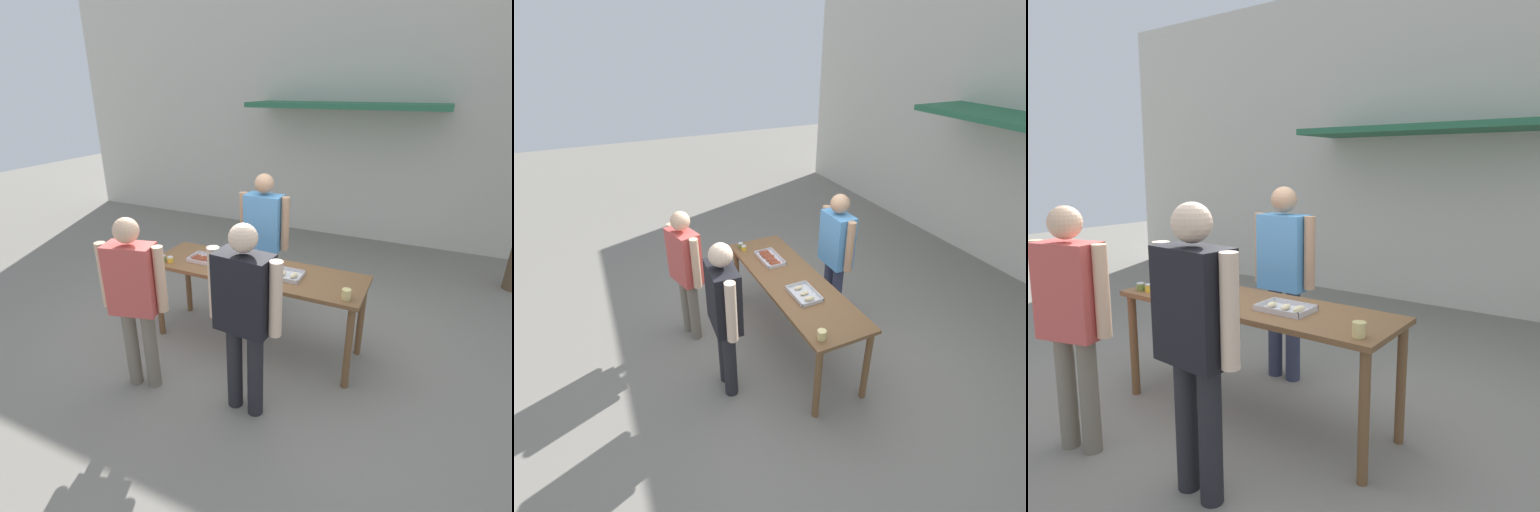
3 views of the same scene
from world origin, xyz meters
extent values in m
plane|color=gray|center=(0.00, 0.00, 0.00)|extent=(24.00, 24.00, 0.00)
cube|color=beige|center=(0.00, 4.00, 2.25)|extent=(12.00, 0.12, 4.50)
cube|color=#2D704C|center=(0.00, 3.45, 2.40)|extent=(3.20, 1.00, 0.08)
cube|color=brown|center=(0.00, 0.00, 0.90)|extent=(2.29, 0.71, 0.04)
cylinder|color=brown|center=(-1.08, -0.29, 0.44)|extent=(0.07, 0.07, 0.88)
cylinder|color=brown|center=(1.08, -0.29, 0.44)|extent=(0.07, 0.07, 0.88)
cylinder|color=brown|center=(-1.08, 0.29, 0.44)|extent=(0.07, 0.07, 0.88)
cylinder|color=brown|center=(1.08, 0.29, 0.44)|extent=(0.07, 0.07, 0.88)
cube|color=silver|center=(-0.55, -0.03, 0.92)|extent=(0.44, 0.24, 0.01)
cube|color=silver|center=(-0.55, -0.15, 0.95)|extent=(0.44, 0.01, 0.03)
cube|color=silver|center=(-0.55, 0.09, 0.95)|extent=(0.44, 0.01, 0.03)
cube|color=silver|center=(-0.77, -0.03, 0.95)|extent=(0.01, 0.24, 0.03)
cube|color=silver|center=(-0.34, -0.03, 0.95)|extent=(0.01, 0.24, 0.03)
cylinder|color=brown|center=(-0.73, -0.03, 0.94)|extent=(0.03, 0.12, 0.03)
cylinder|color=brown|center=(-0.70, -0.04, 0.94)|extent=(0.03, 0.13, 0.02)
cylinder|color=brown|center=(-0.66, -0.04, 0.94)|extent=(0.03, 0.13, 0.02)
cylinder|color=brown|center=(-0.62, -0.04, 0.94)|extent=(0.03, 0.13, 0.03)
cylinder|color=brown|center=(-0.59, -0.03, 0.94)|extent=(0.03, 0.14, 0.02)
cylinder|color=brown|center=(-0.55, -0.03, 0.94)|extent=(0.03, 0.11, 0.02)
cylinder|color=brown|center=(-0.51, -0.04, 0.94)|extent=(0.03, 0.12, 0.03)
cylinder|color=brown|center=(-0.48, -0.03, 0.94)|extent=(0.03, 0.11, 0.03)
cylinder|color=brown|center=(-0.44, -0.03, 0.94)|extent=(0.03, 0.12, 0.02)
cylinder|color=brown|center=(-0.41, -0.02, 0.94)|extent=(0.03, 0.12, 0.03)
cylinder|color=brown|center=(-0.37, -0.03, 0.94)|extent=(0.04, 0.13, 0.03)
cube|color=silver|center=(0.31, -0.03, 0.92)|extent=(0.39, 0.26, 0.01)
cube|color=silver|center=(0.31, -0.15, 0.95)|extent=(0.39, 0.01, 0.03)
cube|color=silver|center=(0.31, 0.10, 0.95)|extent=(0.39, 0.01, 0.03)
cube|color=silver|center=(0.12, -0.03, 0.95)|extent=(0.01, 0.26, 0.03)
cube|color=silver|center=(0.51, -0.03, 0.95)|extent=(0.01, 0.26, 0.03)
ellipsoid|color=beige|center=(0.20, -0.03, 0.95)|extent=(0.06, 0.10, 0.04)
ellipsoid|color=beige|center=(0.31, -0.03, 0.95)|extent=(0.06, 0.11, 0.04)
ellipsoid|color=beige|center=(0.43, -0.03, 0.95)|extent=(0.08, 0.12, 0.05)
cylinder|color=#567A38|center=(-1.01, -0.24, 0.95)|extent=(0.07, 0.07, 0.06)
cylinder|color=#B2B2B7|center=(-1.01, -0.24, 0.98)|extent=(0.06, 0.06, 0.01)
cylinder|color=gold|center=(-0.92, -0.23, 0.95)|extent=(0.07, 0.07, 0.06)
cylinder|color=#B2B2B7|center=(-0.92, -0.23, 0.98)|extent=(0.06, 0.06, 0.01)
cylinder|color=#DBC67A|center=(1.00, -0.23, 0.97)|extent=(0.08, 0.08, 0.10)
cylinder|color=#333851|center=(-0.34, 0.73, 0.42)|extent=(0.13, 0.13, 0.85)
cylinder|color=#333851|center=(-0.14, 0.73, 0.42)|extent=(0.13, 0.13, 0.85)
cube|color=#5193D1|center=(-0.24, 0.73, 1.18)|extent=(0.44, 0.24, 0.67)
sphere|color=tan|center=(-0.24, 0.73, 1.65)|extent=(0.23, 0.23, 0.23)
cylinder|color=tan|center=(-0.51, 0.73, 1.20)|extent=(0.10, 0.10, 0.64)
cylinder|color=tan|center=(0.03, 0.73, 1.20)|extent=(0.10, 0.10, 0.64)
cylinder|color=#756B5B|center=(-0.60, -1.04, 0.41)|extent=(0.13, 0.13, 0.81)
cylinder|color=#756B5B|center=(-0.79, -1.08, 0.41)|extent=(0.13, 0.13, 0.81)
cube|color=#C64C47|center=(-0.70, -1.06, 1.14)|extent=(0.47, 0.34, 0.64)
sphere|color=#DBAD89|center=(-0.70, -1.06, 1.58)|extent=(0.22, 0.22, 0.22)
cylinder|color=#DBAD89|center=(-0.45, -0.99, 1.15)|extent=(0.10, 0.10, 0.61)
cylinder|color=#DBAD89|center=(-0.95, -1.13, 1.15)|extent=(0.10, 0.10, 0.61)
cylinder|color=#232328|center=(0.44, -0.95, 0.42)|extent=(0.14, 0.14, 0.84)
cylinder|color=#232328|center=(0.23, -0.93, 0.42)|extent=(0.14, 0.14, 0.84)
cube|color=black|center=(0.33, -0.94, 1.17)|extent=(0.48, 0.29, 0.67)
sphere|color=beige|center=(0.33, -0.94, 1.64)|extent=(0.23, 0.23, 0.23)
cylinder|color=beige|center=(0.61, -0.96, 1.19)|extent=(0.10, 0.10, 0.63)
cylinder|color=beige|center=(0.05, -0.92, 1.19)|extent=(0.10, 0.10, 0.63)
camera|label=1|loc=(1.60, -3.43, 2.68)|focal=28.00mm
camera|label=2|loc=(3.39, -1.88, 3.38)|focal=28.00mm
camera|label=3|loc=(2.30, -2.85, 1.94)|focal=35.00mm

